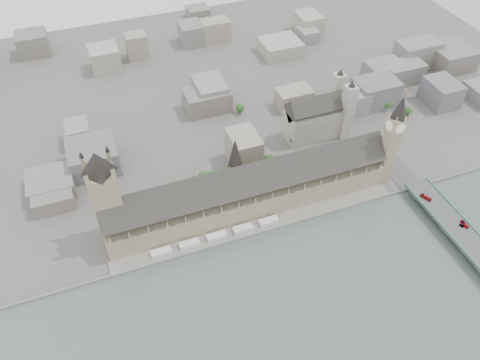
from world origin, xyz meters
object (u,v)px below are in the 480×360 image
object	(u,v)px
westminster_bridge	(464,240)
car_silver	(461,226)
westminster_abbey	(319,116)
victoria_tower	(106,194)
red_bus_north	(426,197)
elizabeth_tower	(393,134)
palace_of_westminster	(248,190)
red_bus_south	(464,224)

from	to	relation	value
westminster_bridge	car_silver	distance (m)	12.81
westminster_abbey	westminster_bridge	bearing A→B (deg)	-74.36
westminster_bridge	car_silver	size ratio (longest dim) A/B	79.62
victoria_tower	westminster_abbey	xyz separation A→B (m)	(232.92, 69.00, -30.12)
westminster_bridge	red_bus_north	xyz separation A→B (m)	(-5.57, 50.18, 6.62)
westminster_abbey	victoria_tower	bearing A→B (deg)	-163.50
westminster_abbey	red_bus_north	distance (m)	140.56
elizabeth_tower	westminster_bridge	world-z (taller)	elizabeth_tower
westminster_abbey	red_bus_north	world-z (taller)	westminster_abbey
elizabeth_tower	car_silver	distance (m)	100.66
palace_of_westminster	red_bus_north	xyz separation A→B (m)	(156.43, -57.02, -10.96)
westminster_bridge	red_bus_south	size ratio (longest dim) A/B	34.67
victoria_tower	red_bus_north	distance (m)	288.82
palace_of_westminster	elizabeth_tower	world-z (taller)	elizabeth_tower
palace_of_westminster	red_bus_north	world-z (taller)	palace_of_westminster
red_bus_south	car_silver	bearing A→B (deg)	-173.63
westminster_bridge	elizabeth_tower	bearing A→B (deg)	104.11
palace_of_westminster	car_silver	xyz separation A→B (m)	(165.42, -96.30, -11.78)
palace_of_westminster	victoria_tower	xyz separation A→B (m)	(-122.00, 6.30, 32.50)
elizabeth_tower	westminster_bridge	xyz separation A→B (m)	(24.00, -95.50, -52.96)
red_bus_north	car_silver	xyz separation A→B (m)	(8.99, -39.28, -0.83)
westminster_bridge	red_bus_south	distance (m)	14.51
red_bus_north	red_bus_south	size ratio (longest dim) A/B	1.15
westminster_bridge	westminster_abbey	world-z (taller)	westminster_abbey
palace_of_westminster	westminster_bridge	xyz separation A→B (m)	(162.00, -107.20, -17.58)
red_bus_north	red_bus_south	bearing A→B (deg)	-96.22
palace_of_westminster	red_bus_south	distance (m)	194.33
westminster_abbey	car_silver	bearing A→B (deg)	-72.38
victoria_tower	red_bus_south	distance (m)	311.16
victoria_tower	westminster_abbey	bearing A→B (deg)	16.50
car_silver	palace_of_westminster	bearing A→B (deg)	130.90
red_bus_north	victoria_tower	bearing A→B (deg)	143.61
palace_of_westminster	westminster_abbey	world-z (taller)	westminster_abbey
car_silver	victoria_tower	bearing A→B (deg)	141.46
palace_of_westminster	victoria_tower	bearing A→B (deg)	177.04
palace_of_westminster	westminster_abbey	xyz separation A→B (m)	(110.92, 75.30, 2.38)
victoria_tower	westminster_bridge	distance (m)	309.91
red_bus_south	red_bus_north	bearing A→B (deg)	108.17
red_bus_south	victoria_tower	bearing A→B (deg)	161.43
palace_of_westminster	red_bus_north	bearing A→B (deg)	-20.03
elizabeth_tower	westminster_abbey	world-z (taller)	elizabeth_tower
car_silver	red_bus_north	bearing A→B (deg)	84.00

